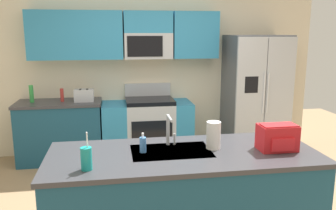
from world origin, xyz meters
The scene contains 13 objects.
kitchen_wall_unit centered at (-0.14, 2.08, 1.47)m, with size 5.20×0.43×2.60m.
back_counter centered at (-1.45, 1.80, 0.45)m, with size 1.22×0.63×0.90m.
range_oven centered at (-0.16, 1.80, 0.44)m, with size 1.36×0.61×1.10m.
refrigerator centered at (1.55, 1.73, 0.93)m, with size 0.90×0.76×1.85m.
island_counter centered at (-0.10, -0.64, 0.45)m, with size 2.29×0.92×0.90m.
toaster centered at (-1.08, 1.75, 0.99)m, with size 0.28×0.16×0.18m.
pepper_mill centered at (-1.40, 1.80, 1.00)m, with size 0.05×0.05×0.19m, color #B2332D.
bottle_green centered at (-1.82, 1.81, 1.02)m, with size 0.06×0.06×0.25m, color green.
sink_faucet centered at (-0.19, -0.45, 1.07)m, with size 0.09×0.21×0.28m.
drink_cup_teal centered at (-0.88, -0.91, 0.99)m, with size 0.08×0.08×0.29m.
soap_dispenser centered at (-0.44, -0.59, 0.97)m, with size 0.06×0.06×0.17m.
paper_towel_roll centered at (0.18, -0.59, 1.02)m, with size 0.12×0.12×0.24m, color white.
backpack centered at (0.71, -0.71, 1.02)m, with size 0.32×0.22×0.23m.
Camera 1 is at (-0.68, -3.42, 1.91)m, focal length 37.62 mm.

